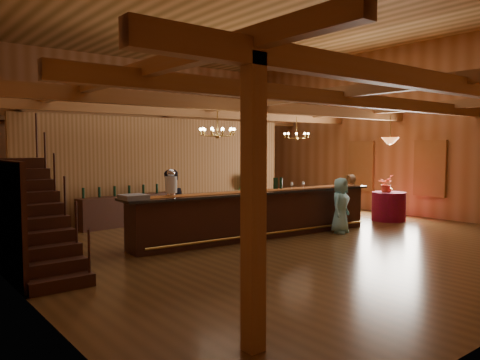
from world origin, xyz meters
TOP-DOWN VIEW (x-y plane):
  - floor at (0.00, 0.00)m, footprint 14.00×14.00m
  - ceiling at (0.00, 0.00)m, footprint 14.00×14.00m
  - wall_back at (0.00, 7.00)m, footprint 12.00×0.10m
  - wall_right at (6.00, 0.00)m, footprint 0.10×14.00m
  - beam_grid at (0.00, 0.51)m, footprint 11.90×13.90m
  - support_posts at (0.00, -0.50)m, footprint 9.20×10.20m
  - partition_wall at (-0.50, 3.50)m, footprint 9.00×0.18m
  - window_right_front at (5.95, -1.60)m, footprint 0.12×1.05m
  - window_right_back at (5.95, 1.00)m, footprint 0.12×1.05m
  - staircase at (-5.45, -0.74)m, footprint 1.00×2.80m
  - backroom_boxes at (-0.29, 5.50)m, footprint 4.10×0.60m
  - tasting_bar at (-0.30, -0.68)m, footprint 6.89×1.42m
  - beverage_dispenser at (-2.59, -0.44)m, footprint 0.26×0.26m
  - glass_rack_tray at (-3.49, -0.48)m, footprint 0.50×0.50m
  - raffle_drum at (2.81, -0.99)m, footprint 0.34×0.24m
  - bar_bottle_0 at (0.32, -0.60)m, footprint 0.07×0.07m
  - bar_bottle_1 at (0.34, -0.60)m, footprint 0.07×0.07m
  - bar_bottle_2 at (0.38, -0.61)m, footprint 0.07×0.07m
  - bar_bottle_3 at (0.52, -0.62)m, footprint 0.07×0.07m
  - backbar_shelf at (-1.97, 2.97)m, footprint 3.07×0.80m
  - round_table at (4.49, -1.13)m, footprint 0.99×0.99m
  - chandelier_left at (-1.42, -0.55)m, footprint 0.80×0.80m
  - chandelier_right at (3.37, 1.66)m, footprint 0.80×0.80m
  - pendant_lamp at (4.49, -1.13)m, footprint 0.52×0.52m
  - bartender at (0.05, 0.06)m, footprint 0.63×0.47m
  - staff_second at (-2.33, 0.09)m, footprint 0.89×0.73m
  - guest at (1.76, -1.54)m, footprint 0.80×0.64m
  - floor_plant at (2.39, 3.32)m, footprint 0.75×0.62m
  - table_flowers at (4.44, -1.05)m, footprint 0.57×0.53m
  - table_vase at (4.53, -1.11)m, footprint 0.19×0.19m

SIDE VIEW (x-z plane):
  - floor at x=0.00m, z-range 0.00..0.00m
  - backbar_shelf at x=-1.97m, z-range 0.00..0.85m
  - round_table at x=4.49m, z-range 0.00..0.86m
  - backroom_boxes at x=-0.29m, z-range -0.02..1.08m
  - tasting_bar at x=-0.30m, z-range 0.00..1.16m
  - floor_plant at x=2.39m, z-range 0.00..1.31m
  - guest at x=1.76m, z-range 0.00..1.43m
  - bartender at x=0.05m, z-range 0.00..1.58m
  - staff_second at x=-2.33m, z-range 0.00..1.70m
  - staircase at x=-5.45m, z-range 0.00..2.00m
  - table_vase at x=4.53m, z-range 0.86..1.18m
  - table_flowers at x=4.44m, z-range 0.86..1.37m
  - glass_rack_tray at x=-3.49m, z-range 1.14..1.24m
  - bar_bottle_0 at x=0.32m, z-range 1.14..1.44m
  - bar_bottle_1 at x=0.34m, z-range 1.14..1.44m
  - bar_bottle_2 at x=0.38m, z-range 1.14..1.44m
  - bar_bottle_3 at x=0.52m, z-range 1.14..1.44m
  - raffle_drum at x=2.81m, z-range 1.17..1.47m
  - beverage_dispenser at x=-2.59m, z-range 1.13..1.73m
  - window_right_front at x=5.95m, z-range 0.67..2.42m
  - window_right_back at x=5.95m, z-range 0.67..2.42m
  - partition_wall at x=-0.50m, z-range 0.00..3.10m
  - support_posts at x=0.00m, z-range 0.00..3.20m
  - pendant_lamp at x=4.49m, z-range 1.95..2.85m
  - chandelier_left at x=-1.42m, z-range 2.17..2.96m
  - chandelier_right at x=3.37m, z-range 2.22..2.98m
  - wall_back at x=0.00m, z-range 0.00..5.50m
  - wall_right at x=6.00m, z-range 0.00..5.50m
  - beam_grid at x=0.00m, z-range 3.05..3.44m
  - ceiling at x=0.00m, z-range 5.50..5.50m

